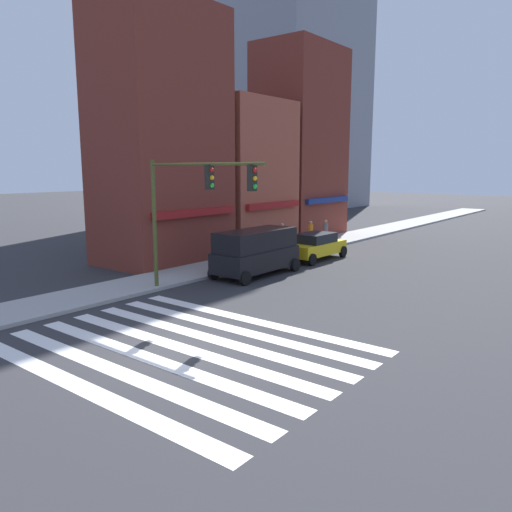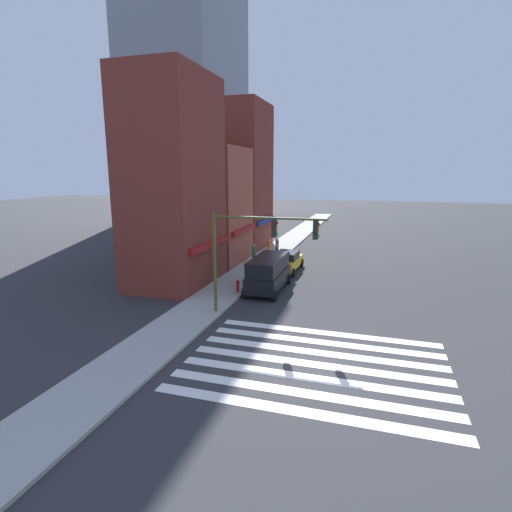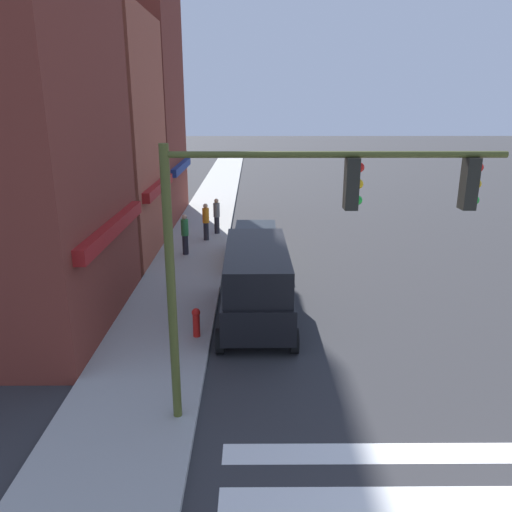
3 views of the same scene
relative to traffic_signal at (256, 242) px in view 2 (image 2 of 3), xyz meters
The scene contains 12 objects.
ground_plane 7.41m from the traffic_signal, 138.56° to the right, with size 200.00×200.00×0.00m, color #2D2D30.
sidewalk_left 7.10m from the traffic_signal, 142.54° to the left, with size 120.00×3.00×0.15m.
crosswalk_stripes 7.41m from the traffic_signal, 138.56° to the right, with size 7.59×10.80×0.01m.
storefront_row 14.55m from the traffic_signal, 31.44° to the left, with size 21.52×5.30×14.72m.
tower_distant 54.94m from the traffic_signal, 29.85° to the left, with size 20.10×14.90×48.85m.
traffic_signal is the anchor object (origin of this frame).
van_black 5.97m from the traffic_signal, ahead, with size 5.02×2.22×2.34m.
sedan_yellow 11.44m from the traffic_signal, ahead, with size 4.42×2.02×1.59m.
pedestrian_grey_coat 15.91m from the traffic_signal, ahead, with size 0.32×0.32×1.77m.
pedestrian_green_top 12.70m from the traffic_signal, 17.63° to the left, with size 0.32×0.32×1.77m.
pedestrian_orange_vest 14.77m from the traffic_signal, 12.16° to the left, with size 0.32×0.32×1.77m.
fire_hydrant 5.73m from the traffic_signal, 32.62° to the left, with size 0.24×0.24×0.84m.
Camera 2 is at (-15.50, -2.10, 7.94)m, focal length 28.00 mm.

